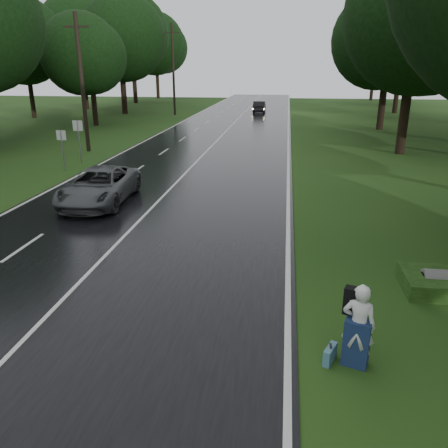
% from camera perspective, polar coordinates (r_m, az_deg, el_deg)
% --- Properties ---
extents(ground, '(160.00, 160.00, 0.00)m').
position_cam_1_polar(ground, '(13.44, -17.58, -6.88)').
color(ground, '#234514').
rests_on(ground, ground).
extents(road, '(12.00, 140.00, 0.04)m').
position_cam_1_polar(road, '(31.82, -2.40, 9.04)').
color(road, black).
rests_on(road, ground).
extents(lane_center, '(0.12, 140.00, 0.01)m').
position_cam_1_polar(lane_center, '(31.82, -2.40, 9.09)').
color(lane_center, silver).
rests_on(lane_center, road).
extents(grey_car, '(2.74, 5.53, 1.51)m').
position_cam_1_polar(grey_car, '(20.49, -15.62, 4.71)').
color(grey_car, '#494D4E').
rests_on(grey_car, road).
extents(far_car, '(1.55, 4.39, 1.44)m').
position_cam_1_polar(far_car, '(61.17, 4.54, 14.70)').
color(far_car, black).
rests_on(far_car, road).
extents(hitchhiker, '(0.77, 0.73, 1.81)m').
position_cam_1_polar(hitchhiker, '(9.50, 16.70, -12.60)').
color(hitchhiker, silver).
rests_on(hitchhiker, ground).
extents(suitcase, '(0.33, 0.51, 0.35)m').
position_cam_1_polar(suitcase, '(9.79, 13.37, -15.87)').
color(suitcase, teal).
rests_on(suitcase, ground).
extents(culvert, '(1.21, 0.60, 0.60)m').
position_cam_1_polar(culvert, '(13.65, 26.24, -7.65)').
color(culvert, slate).
rests_on(culvert, ground).
extents(utility_pole_mid, '(1.80, 0.28, 9.18)m').
position_cam_1_polar(utility_pole_mid, '(34.09, -16.87, 8.90)').
color(utility_pole_mid, black).
rests_on(utility_pole_mid, ground).
extents(utility_pole_far, '(1.80, 0.28, 10.70)m').
position_cam_1_polar(utility_pole_far, '(58.61, -6.29, 13.69)').
color(utility_pole_far, black).
rests_on(utility_pole_far, ground).
extents(road_sign_a, '(0.56, 0.10, 2.33)m').
position_cam_1_polar(road_sign_a, '(28.01, -19.60, 6.47)').
color(road_sign_a, white).
rests_on(road_sign_a, ground).
extents(road_sign_b, '(0.63, 0.10, 2.64)m').
position_cam_1_polar(road_sign_b, '(29.95, -17.72, 7.45)').
color(road_sign_b, white).
rests_on(road_sign_b, ground).
extents(tree_left_e, '(7.58, 7.58, 11.85)m').
position_cam_1_polar(tree_left_e, '(49.28, -16.00, 12.01)').
color(tree_left_e, black).
rests_on(tree_left_e, ground).
extents(tree_left_f, '(9.96, 9.96, 15.57)m').
position_cam_1_polar(tree_left_f, '(60.98, -12.50, 13.58)').
color(tree_left_f, black).
rests_on(tree_left_f, ground).
extents(tree_right_d, '(9.74, 9.74, 15.21)m').
position_cam_1_polar(tree_right_d, '(34.01, 21.46, 8.37)').
color(tree_right_d, black).
rests_on(tree_right_d, ground).
extents(tree_right_e, '(9.04, 9.04, 14.13)m').
position_cam_1_polar(tree_right_e, '(46.87, 19.20, 11.34)').
color(tree_right_e, black).
rests_on(tree_right_e, ground).
extents(tree_right_f, '(8.58, 8.58, 13.41)m').
position_cam_1_polar(tree_right_f, '(57.80, 19.42, 12.66)').
color(tree_right_f, black).
rests_on(tree_right_f, ground).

